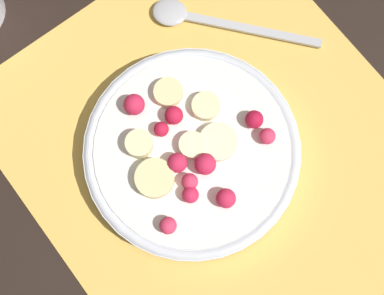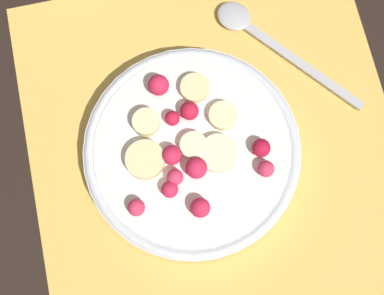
# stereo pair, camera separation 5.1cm
# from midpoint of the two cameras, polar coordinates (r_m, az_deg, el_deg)

# --- Properties ---
(ground_plane) EXTENTS (3.00, 3.00, 0.00)m
(ground_plane) POSITION_cam_midpoint_polar(r_m,az_deg,el_deg) (0.54, 1.63, -2.87)
(ground_plane) COLOR black
(placemat) EXTENTS (0.47, 0.37, 0.01)m
(placemat) POSITION_cam_midpoint_polar(r_m,az_deg,el_deg) (0.54, 1.63, -2.81)
(placemat) COLOR #E0B251
(placemat) RESTS_ON ground_plane
(fruit_bowl) EXTENTS (0.21, 0.21, 0.05)m
(fruit_bowl) POSITION_cam_midpoint_polar(r_m,az_deg,el_deg) (0.53, -2.76, -0.99)
(fruit_bowl) COLOR silver
(fruit_bowl) RESTS_ON placemat
(spoon) EXTENTS (0.15, 0.13, 0.01)m
(spoon) POSITION_cam_midpoint_polar(r_m,az_deg,el_deg) (0.59, -1.68, 13.10)
(spoon) COLOR #B2B2B7
(spoon) RESTS_ON placemat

